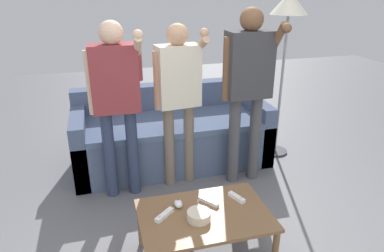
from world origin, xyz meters
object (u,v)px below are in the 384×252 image
snack_bowl (199,216)px  player_right (248,78)px  couch (171,135)px  floor_lamp (288,14)px  player_left (116,92)px  game_remote_wand_far (209,201)px  coffee_table (204,219)px  game_remote_wand_spare (164,215)px  game_remote_wand_near (237,197)px  game_remote_nunchuk (178,204)px  player_center (178,88)px

snack_bowl → player_right: player_right is taller
couch → floor_lamp: bearing=-6.2°
snack_bowl → player_left: player_left is taller
game_remote_wand_far → snack_bowl: bearing=-127.4°
coffee_table → game_remote_wand_spare: 0.28m
couch → game_remote_wand_near: 1.45m
snack_bowl → game_remote_wand_near: size_ratio=1.06×
couch → game_remote_wand_near: couch is taller
snack_bowl → floor_lamp: floor_lamp is taller
coffee_table → player_right: bearing=53.8°
coffee_table → floor_lamp: floor_lamp is taller
game_remote_wand_far → game_remote_wand_spare: 0.34m
coffee_table → floor_lamp: 2.26m
player_left → game_remote_wand_spare: player_left is taller
couch → game_remote_wand_spare: (-0.37, -1.50, 0.10)m
player_right → game_remote_wand_near: 1.14m
couch → player_left: (-0.57, -0.54, 0.69)m
game_remote_nunchuk → coffee_table: bearing=-39.8°
player_right → game_remote_wand_far: (-0.63, -0.84, -0.64)m
coffee_table → floor_lamp: (1.30, 1.41, 1.20)m
game_remote_wand_far → couch: bearing=88.7°
game_remote_wand_spare → player_left: bearing=101.9°
game_remote_nunchuk → game_remote_wand_far: game_remote_nunchuk is taller
floor_lamp → game_remote_wand_near: size_ratio=11.80×
snack_bowl → player_right: (0.75, 1.00, 0.62)m
snack_bowl → game_remote_wand_far: bearing=52.6°
coffee_table → player_center: size_ratio=0.58×
floor_lamp → snack_bowl: bearing=-132.9°
game_remote_nunchuk → player_left: 1.10m
game_remote_nunchuk → player_right: 1.34m
floor_lamp → game_remote_wand_near: bearing=-128.1°
couch → game_remote_nunchuk: (-0.25, -1.41, 0.11)m
game_remote_wand_far → game_remote_wand_spare: bearing=-168.1°
player_left → game_remote_wand_far: (0.54, -0.89, -0.59)m
game_remote_wand_near → game_remote_nunchuk: bearing=176.6°
snack_bowl → game_remote_wand_spare: size_ratio=1.06×
snack_bowl → game_remote_wand_far: 0.20m
game_remote_nunchuk → floor_lamp: (1.45, 1.28, 1.13)m
floor_lamp → coffee_table: bearing=-132.7°
game_remote_nunchuk → player_center: (0.23, 0.94, 0.55)m
snack_bowl → player_left: size_ratio=0.10×
floor_lamp → player_left: (-1.77, -0.41, -0.55)m
player_left → game_remote_wand_spare: bearing=-78.1°
game_remote_nunchuk → game_remote_wand_spare: game_remote_nunchuk is taller
snack_bowl → game_remote_wand_far: size_ratio=1.07×
game_remote_wand_spare → player_center: bearing=71.4°
game_remote_nunchuk → player_left: (-0.32, 0.88, 0.58)m
game_remote_nunchuk → player_left: player_left is taller
snack_bowl → game_remote_wand_spare: snack_bowl is taller
coffee_table → couch: bearing=86.4°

